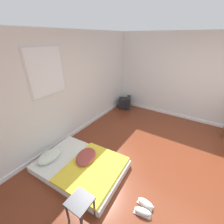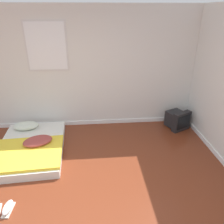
% 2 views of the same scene
% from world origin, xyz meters
% --- Properties ---
extents(ground_plane, '(20.00, 20.00, 0.00)m').
position_xyz_m(ground_plane, '(0.00, 0.00, 0.00)').
color(ground_plane, maroon).
extents(wall_back, '(7.27, 0.08, 2.60)m').
position_xyz_m(wall_back, '(-0.01, 2.66, 1.29)').
color(wall_back, silver).
rests_on(wall_back, ground_plane).
extents(wall_right, '(0.08, 7.67, 2.60)m').
position_xyz_m(wall_right, '(2.46, 0.00, 1.29)').
color(wall_right, silver).
rests_on(wall_right, ground_plane).
extents(mattress_bed, '(1.29, 1.79, 0.29)m').
position_xyz_m(mattress_bed, '(-1.04, 1.61, 0.11)').
color(mattress_bed, silver).
rests_on(mattress_bed, ground_plane).
extents(crt_tv, '(0.55, 0.55, 0.44)m').
position_xyz_m(crt_tv, '(2.07, 2.27, 0.21)').
color(crt_tv, black).
rests_on(crt_tv, ground_plane).
extents(side_stool, '(0.32, 0.32, 0.42)m').
position_xyz_m(side_stool, '(-1.72, 0.95, 0.33)').
color(side_stool, '#333338').
rests_on(side_stool, ground_plane).
extents(sneaker_pair, '(0.29, 0.28, 0.10)m').
position_xyz_m(sneaker_pair, '(-1.09, 0.22, 0.05)').
color(sneaker_pair, silver).
rests_on(sneaker_pair, ground_plane).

